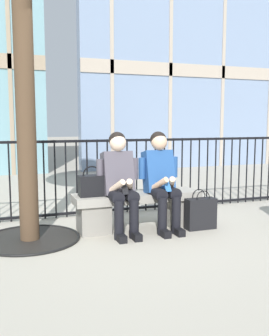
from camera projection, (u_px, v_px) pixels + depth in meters
The scene contains 8 objects.
ground_plane at pixel (137, 228), 4.76m from camera, with size 60.00×60.00×0.00m, color #A8A091.
stone_bench at pixel (137, 207), 4.72m from camera, with size 1.60×0.44×0.45m.
seated_person_with_phone at pixel (120, 179), 4.47m from camera, with size 0.52×0.66×1.21m.
seated_person_companion at pixel (161, 177), 4.65m from camera, with size 0.52×0.66×1.21m.
handbag_on_bench at pixel (92, 185), 4.48m from camera, with size 0.31×0.19×0.36m.
shopping_bag at pixel (201, 213), 4.69m from camera, with size 0.38×0.16×0.50m.
plaza_railing at pixel (117, 176), 5.48m from camera, with size 7.47×0.04×1.08m.
building_facade_right at pixel (221, 14), 11.15m from camera, with size 8.58×0.43×9.00m.
Camera 1 is at (-1.58, -4.35, 1.33)m, focal length 40.29 mm.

